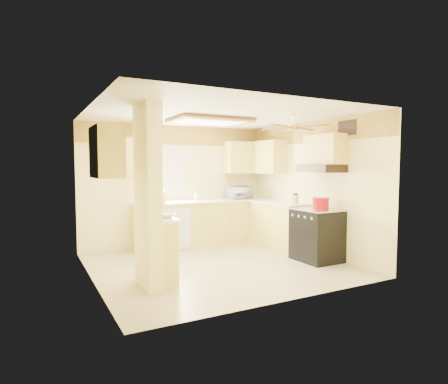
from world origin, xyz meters
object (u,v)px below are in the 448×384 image
dutch_oven (321,203)px  bowl (166,216)px  microwave (240,193)px  kettle (296,199)px  stove (317,235)px

dutch_oven → bowl: bearing=179.5°
bowl → dutch_oven: size_ratio=0.78×
microwave → bowl: size_ratio=2.14×
bowl → kettle: (2.78, 0.63, 0.07)m
dutch_oven → kettle: size_ratio=1.44×
microwave → kettle: 1.54m
stove → kettle: kettle is taller
kettle → bowl: bearing=-167.1°
bowl → kettle: kettle is taller
bowl → dutch_oven: (2.80, -0.03, 0.05)m
dutch_oven → kettle: kettle is taller
stove → microwave: microwave is taller
stove → bowl: bearing=-179.9°
dutch_oven → kettle: (-0.02, 0.66, 0.02)m
microwave → dutch_oven: size_ratio=1.66×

